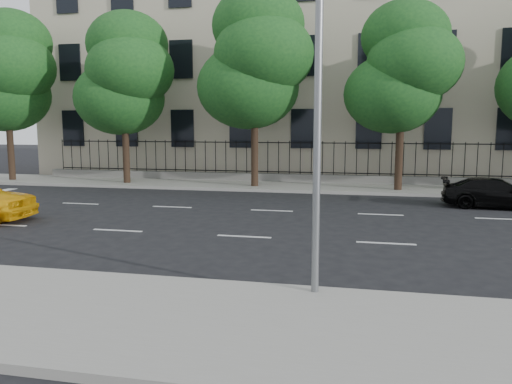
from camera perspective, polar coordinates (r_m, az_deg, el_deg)
ground at (r=12.21m, az=-4.11°, el=-7.66°), size 120.00×120.00×0.00m
near_sidewalk at (r=8.61m, az=-11.76°, el=-13.98°), size 60.00×4.00×0.15m
far_sidewalk at (r=25.71m, az=4.59°, el=0.64°), size 60.00×4.00×0.15m
lane_markings at (r=16.70m, az=0.43°, el=-3.42°), size 49.60×4.62×0.01m
masonry_building at (r=34.89m, az=6.77°, el=17.22°), size 34.60×12.11×18.50m
iron_fence at (r=27.32m, az=5.07°, el=2.26°), size 30.00×0.50×2.20m
street_light at (r=9.75m, az=7.53°, el=18.97°), size 0.25×3.32×8.05m
tree_a at (r=31.42m, az=-26.46°, el=12.22°), size 5.71×5.31×9.39m
tree_b at (r=27.66m, az=-14.70°, el=12.89°), size 5.53×5.12×8.97m
tree_c at (r=25.41m, az=0.01°, el=14.91°), size 5.89×5.50×9.80m
tree_d at (r=24.86m, az=16.46°, el=13.43°), size 5.34×4.94×8.84m
black_sedan at (r=21.53m, az=25.72°, el=-0.12°), size 4.16×2.01×1.17m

